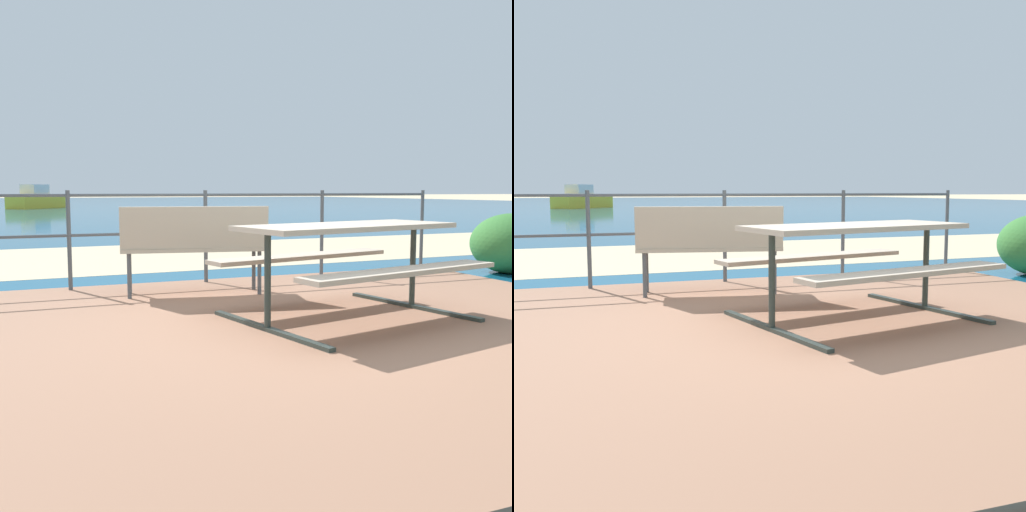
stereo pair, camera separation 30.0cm
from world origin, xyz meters
The scene contains 8 objects.
ground_plane centered at (0.00, 0.00, 0.00)m, with size 240.00×240.00×0.00m, color beige.
patio_paving centered at (0.00, 0.00, 0.03)m, with size 6.40×5.20×0.06m, color #996B51.
sea_water centered at (0.00, 40.00, 0.01)m, with size 90.00×90.00×0.01m, color #145B84.
beach_strip centered at (0.00, 5.79, 0.01)m, with size 54.00×4.12×0.01m, color beige.
picnic_table centered at (0.49, 0.14, 0.64)m, with size 2.08×1.80×0.77m.
park_bench centered at (-0.35, 1.63, 0.60)m, with size 1.48×0.66×0.88m.
railing_fence centered at (0.00, 2.42, 0.72)m, with size 5.94×0.04×1.04m.
boat_near centered at (-0.70, 34.27, 0.52)m, with size 3.81×4.52×1.41m.
Camera 2 is at (-1.68, -4.12, 1.10)m, focal length 41.89 mm.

